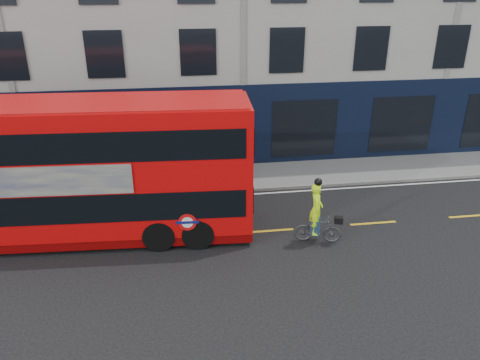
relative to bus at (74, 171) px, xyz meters
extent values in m
plane|color=black|center=(6.68, -2.20, -2.50)|extent=(120.00, 120.00, 0.00)
cube|color=slate|center=(6.68, 4.30, -2.44)|extent=(60.00, 3.00, 0.12)
cube|color=slate|center=(6.68, 2.80, -2.44)|extent=(60.00, 0.12, 0.13)
cube|color=black|center=(6.68, 5.78, -0.50)|extent=(50.00, 0.08, 4.00)
cube|color=silver|center=(6.68, 2.50, -2.50)|extent=(58.00, 0.10, 0.01)
cube|color=red|center=(-0.05, 0.00, 0.15)|extent=(12.18, 3.43, 4.32)
cube|color=#690404|center=(-0.05, 0.00, -2.17)|extent=(12.17, 3.38, 0.33)
cube|color=black|center=(-0.05, 0.00, -0.81)|extent=(11.70, 3.44, 0.98)
cube|color=black|center=(-0.05, 0.00, 1.27)|extent=(11.70, 3.44, 0.98)
cube|color=#AD0B0C|center=(-0.05, 0.00, 2.33)|extent=(11.93, 3.31, 0.09)
cube|color=black|center=(5.98, -0.35, -0.81)|extent=(0.18, 2.46, 0.98)
cube|color=black|center=(5.98, -0.35, 1.27)|extent=(0.18, 2.46, 0.98)
cube|color=tan|center=(-1.22, -1.33, 0.23)|extent=(6.56, 0.42, 0.98)
cylinder|color=red|center=(3.70, -1.61, -1.41)|extent=(0.61, 0.06, 0.61)
cylinder|color=white|center=(3.70, -1.62, -1.41)|extent=(0.39, 0.04, 0.39)
cube|color=#0C1459|center=(3.70, -1.62, -1.41)|extent=(0.77, 0.06, 0.10)
cylinder|color=black|center=(4.11, -0.24, -1.96)|extent=(1.25, 2.84, 1.09)
cylinder|color=black|center=(2.79, -0.16, -1.96)|extent=(1.25, 2.84, 1.09)
imported|color=#414346|center=(8.19, -1.66, -2.01)|extent=(1.69, 0.88, 0.98)
imported|color=#B4EA0F|center=(8.09, -1.64, -1.22)|extent=(0.60, 0.77, 1.84)
cube|color=black|center=(8.85, -1.85, -1.60)|extent=(0.34, 0.29, 0.22)
cube|color=#1B3049|center=(8.09, -1.64, -1.84)|extent=(0.40, 0.46, 0.72)
sphere|color=black|center=(8.09, -1.64, -0.22)|extent=(0.27, 0.27, 0.27)
camera|label=1|loc=(3.44, -15.33, 6.05)|focal=35.00mm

